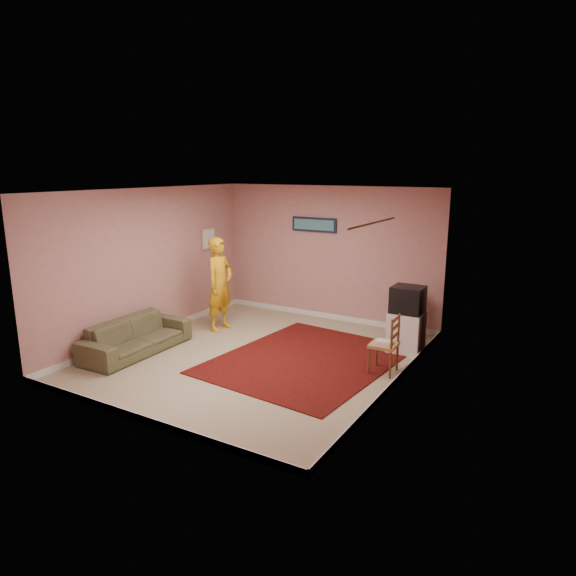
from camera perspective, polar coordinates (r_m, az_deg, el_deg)
The scene contains 26 objects.
ground at distance 8.23m, azimuth -3.39°, elevation -7.63°, with size 5.00×5.00×0.00m, color tan.
wall_back at distance 10.00m, azimuth 4.49°, elevation 3.82°, with size 4.50×0.02×2.60m, color tan.
wall_front at distance 6.02m, azimuth -16.89°, elevation -3.06°, with size 4.50×0.02×2.60m, color tan.
wall_left at distance 9.29m, azimuth -15.15°, elevation 2.67°, with size 0.02×5.00×2.60m, color tan.
wall_right at distance 6.90m, azimuth 12.22°, elevation -0.73°, with size 0.02×5.00×2.60m, color tan.
ceiling at distance 7.70m, azimuth -3.65°, elevation 10.76°, with size 4.50×5.00×0.02m, color white.
baseboard_back at distance 10.27m, azimuth 4.34°, elevation -3.08°, with size 4.50×0.02×0.10m, color silver.
baseboard_front at distance 6.47m, azimuth -16.06°, elevation -13.73°, with size 4.50×0.02×0.10m, color silver.
baseboard_left at distance 9.58m, azimuth -14.65°, elevation -4.70°, with size 0.02×5.00×0.10m, color silver.
baseboard_right at distance 7.30m, azimuth 11.66°, elevation -10.29°, with size 0.02×5.00×0.10m, color silver.
window at distance 6.04m, azimuth 9.53°, elevation -1.13°, with size 0.01×1.10×1.50m, color black.
curtain_sheer at distance 5.96m, azimuth 8.82°, elevation -3.29°, with size 0.01×0.75×2.10m, color white.
curtain_floral at distance 6.60m, azimuth 10.95°, elevation -1.75°, with size 0.01×0.35×2.10m, color beige.
curtain_rod at distance 5.90m, azimuth 9.45°, elevation 7.13°, with size 0.02×0.02×1.40m, color brown.
picture_back at distance 10.03m, azimuth 2.91°, elevation 7.05°, with size 0.95×0.04×0.28m.
picture_left at distance 10.39m, azimuth -8.82°, elevation 5.46°, with size 0.04×0.38×0.42m.
area_rug at distance 8.08m, azimuth 2.08°, elevation -7.95°, with size 2.44×3.04×0.02m, color black.
tv_cabinet at distance 8.54m, azimuth 12.99°, elevation -4.80°, with size 0.52×0.48×0.67m, color white.
crt_tv at distance 8.39m, azimuth 13.15°, elevation -1.25°, with size 0.50×0.45×0.43m.
chair_a at distance 9.16m, azimuth 12.77°, elevation -2.34°, with size 0.47×0.46×0.46m.
dvd_player at distance 9.18m, azimuth 12.76°, elevation -2.68°, with size 0.34×0.24×0.06m, color #ADADB2.
blue_throw at distance 9.24m, azimuth 13.09°, elevation -1.15°, with size 0.40×0.05×0.42m, color #91BFED.
chair_b at distance 7.58m, azimuth 10.63°, elevation -5.45°, with size 0.39×0.41×0.47m.
game_console at distance 7.60m, azimuth 10.61°, elevation -5.91°, with size 0.22×0.16×0.04m, color white.
sofa at distance 8.67m, azimuth -16.50°, elevation -5.16°, with size 1.88×0.74×0.55m, color brown.
person at distance 9.42m, azimuth -7.57°, elevation 0.43°, with size 0.63×0.41×1.72m, color #CD9213.
Camera 1 is at (4.30, -6.38, 2.93)m, focal length 32.00 mm.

